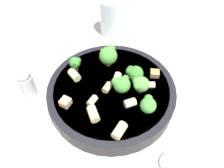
{
  "coord_description": "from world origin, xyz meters",
  "views": [
    {
      "loc": [
        0.0,
        0.29,
        0.39
      ],
      "look_at": [
        0.0,
        0.0,
        0.05
      ],
      "focal_mm": 35.0,
      "sensor_mm": 36.0,
      "label": 1
    }
  ],
  "objects": [
    {
      "name": "broccoli_floret_4",
      "position": [
        -0.07,
        0.06,
        0.06
      ],
      "size": [
        0.03,
        0.04,
        0.04
      ],
      "color": "#84AD60",
      "rests_on": "pasta_bowl"
    },
    {
      "name": "broccoli_floret_5",
      "position": [
        0.08,
        -0.05,
        0.06
      ],
      "size": [
        0.03,
        0.03,
        0.04
      ],
      "color": "#84AD60",
      "rests_on": "pasta_bowl"
    },
    {
      "name": "rigatoni_1",
      "position": [
        -0.01,
        -0.02,
        0.04
      ],
      "size": [
        0.02,
        0.03,
        0.02
      ],
      "primitive_type": "cylinder",
      "rotation": [
        1.57,
        0.0,
        2.89
      ],
      "color": "beige",
      "rests_on": "pasta_bowl"
    },
    {
      "name": "broccoli_floret_3",
      "position": [
        -0.02,
        0.01,
        0.06
      ],
      "size": [
        0.04,
        0.03,
        0.04
      ],
      "color": "#9EC175",
      "rests_on": "pasta_bowl"
    },
    {
      "name": "drinking_glass",
      "position": [
        0.0,
        -0.23,
        0.04
      ],
      "size": [
        0.06,
        0.06,
        0.1
      ],
      "color": "silver",
      "rests_on": "ground_plane"
    },
    {
      "name": "rigatoni_3",
      "position": [
        -0.04,
        0.05,
        0.04
      ],
      "size": [
        0.03,
        0.02,
        0.02
      ],
      "primitive_type": "cylinder",
      "rotation": [
        1.57,
        0.0,
        1.93
      ],
      "color": "beige",
      "rests_on": "pasta_bowl"
    },
    {
      "name": "rigatoni_6",
      "position": [
        0.04,
        0.04,
        0.04
      ],
      "size": [
        0.02,
        0.03,
        0.01
      ],
      "primitive_type": "cylinder",
      "rotation": [
        1.57,
        0.0,
        2.6
      ],
      "color": "beige",
      "rests_on": "pasta_bowl"
    },
    {
      "name": "rigatoni_4",
      "position": [
        0.08,
        -0.03,
        0.05
      ],
      "size": [
        0.03,
        0.03,
        0.02
      ],
      "primitive_type": "cylinder",
      "rotation": [
        1.57,
        0.0,
        0.64
      ],
      "color": "beige",
      "rests_on": "pasta_bowl"
    },
    {
      "name": "pepper_shaker",
      "position": [
        0.18,
        -0.01,
        0.04
      ],
      "size": [
        0.03,
        0.03,
        0.08
      ],
      "color": "#B2B2B7",
      "rests_on": "ground_plane"
    },
    {
      "name": "chicken_chunk_2",
      "position": [
        0.09,
        0.04,
        0.04
      ],
      "size": [
        0.02,
        0.03,
        0.01
      ],
      "primitive_type": "cube",
      "rotation": [
        0.0,
        0.0,
        1.08
      ],
      "color": "tan",
      "rests_on": "pasta_bowl"
    },
    {
      "name": "spoon",
      "position": [
        -0.12,
        0.13,
        0.0
      ],
      "size": [
        0.14,
        0.1,
        0.01
      ],
      "color": "silver",
      "rests_on": "ground_plane"
    },
    {
      "name": "chicken_chunk_0",
      "position": [
        0.01,
        -0.09,
        0.04
      ],
      "size": [
        0.02,
        0.03,
        0.01
      ],
      "primitive_type": "cube",
      "rotation": [
        0.0,
        0.0,
        1.46
      ],
      "color": "#A87A4C",
      "rests_on": "pasta_bowl"
    },
    {
      "name": "broccoli_floret_2",
      "position": [
        0.01,
        -0.07,
        0.07
      ],
      "size": [
        0.04,
        0.04,
        0.05
      ],
      "color": "#9EC175",
      "rests_on": "pasta_bowl"
    },
    {
      "name": "broccoli_floret_0",
      "position": [
        -0.06,
        0.01,
        0.06
      ],
      "size": [
        0.03,
        0.03,
        0.04
      ],
      "color": "#93B766",
      "rests_on": "pasta_bowl"
    },
    {
      "name": "rigatoni_5",
      "position": [
        0.01,
        0.01,
        0.04
      ],
      "size": [
        0.02,
        0.03,
        0.01
      ],
      "primitive_type": "cylinder",
      "rotation": [
        1.57,
        0.0,
        2.67
      ],
      "color": "beige",
      "rests_on": "pasta_bowl"
    },
    {
      "name": "pasta_bowl",
      "position": [
        0.0,
        0.0,
        0.02
      ],
      "size": [
        0.27,
        0.27,
        0.04
      ],
      "color": "black",
      "rests_on": "ground_plane"
    },
    {
      "name": "chicken_chunk_1",
      "position": [
        -0.09,
        -0.03,
        0.04
      ],
      "size": [
        0.02,
        0.02,
        0.01
      ],
      "primitive_type": "cube",
      "rotation": [
        0.0,
        0.0,
        3.03
      ],
      "color": "#A87A4C",
      "rests_on": "pasta_bowl"
    },
    {
      "name": "broccoli_floret_1",
      "position": [
        -0.05,
        -0.02,
        0.06
      ],
      "size": [
        0.04,
        0.03,
        0.04
      ],
      "color": "#84AD60",
      "rests_on": "pasta_bowl"
    },
    {
      "name": "rigatoni_2",
      "position": [
        0.03,
        0.07,
        0.05
      ],
      "size": [
        0.03,
        0.03,
        0.02
      ],
      "primitive_type": "cylinder",
      "rotation": [
        1.57,
        0.0,
        0.35
      ],
      "color": "beige",
      "rests_on": "pasta_bowl"
    },
    {
      "name": "rigatoni_0",
      "position": [
        -0.08,
        -0.0,
        0.04
      ],
      "size": [
        0.02,
        0.01,
        0.01
      ],
      "primitive_type": "cylinder",
      "rotation": [
        1.57,
        0.0,
        1.6
      ],
      "color": "beige",
      "rests_on": "pasta_bowl"
    },
    {
      "name": "ground_plane",
      "position": [
        0.0,
        0.0,
        0.0
      ],
      "size": [
        2.0,
        2.0,
        0.0
      ],
      "primitive_type": "plane",
      "color": "#BCB29E"
    },
    {
      "name": "rigatoni_7",
      "position": [
        -0.01,
        0.11,
        0.05
      ],
      "size": [
        0.03,
        0.03,
        0.02
      ],
      "primitive_type": "cylinder",
      "rotation": [
        1.57,
        0.0,
        2.59
      ],
      "color": "beige",
      "rests_on": "pasta_bowl"
    }
  ]
}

